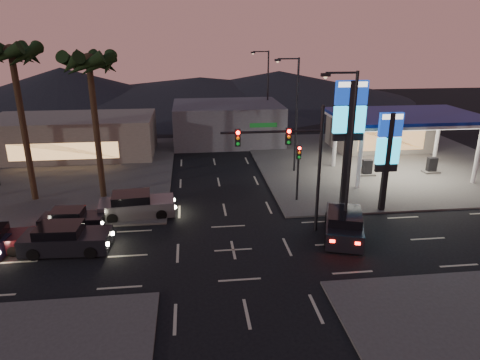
{
  "coord_description": "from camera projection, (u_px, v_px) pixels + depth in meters",
  "views": [
    {
      "loc": [
        -2.21,
        -22.04,
        11.99
      ],
      "look_at": [
        0.84,
        3.71,
        3.0
      ],
      "focal_mm": 32.0,
      "sensor_mm": 36.0,
      "label": 1
    }
  ],
  "objects": [
    {
      "name": "car_lane_a_front",
      "position": [
        65.0,
        239.0,
        24.5
      ],
      "size": [
        5.12,
        2.34,
        1.64
      ],
      "color": "black",
      "rests_on": "ground"
    },
    {
      "name": "streetlight_near",
      "position": [
        348.0,
        147.0,
        24.68
      ],
      "size": [
        2.14,
        0.25,
        10.0
      ],
      "color": "black",
      "rests_on": "ground"
    },
    {
      "name": "suv_station",
      "position": [
        344.0,
        224.0,
        26.32
      ],
      "size": [
        3.63,
        5.51,
        1.71
      ],
      "color": "black",
      "rests_on": "ground"
    },
    {
      "name": "corner_lot_ne",
      "position": [
        380.0,
        162.0,
        41.63
      ],
      "size": [
        24.0,
        24.0,
        0.12
      ],
      "primitive_type": "cube",
      "color": "#47443F",
      "rests_on": "ground"
    },
    {
      "name": "palm_a",
      "position": [
        90.0,
        71.0,
        29.68
      ],
      "size": [
        4.41,
        4.41,
        10.86
      ],
      "color": "black",
      "rests_on": "ground"
    },
    {
      "name": "palm_b",
      "position": [
        13.0,
        64.0,
        28.95
      ],
      "size": [
        4.41,
        4.41,
        11.46
      ],
      "color": "black",
      "rests_on": "ground"
    },
    {
      "name": "pylon_sign_short",
      "position": [
        388.0,
        147.0,
        28.77
      ],
      "size": [
        1.6,
        0.35,
        7.0
      ],
      "color": "black",
      "rests_on": "ground"
    },
    {
      "name": "hill_right",
      "position": [
        279.0,
        84.0,
        82.0
      ],
      "size": [
        50.0,
        50.0,
        5.0
      ],
      "primitive_type": "cone",
      "color": "black",
      "rests_on": "ground"
    },
    {
      "name": "convenience_store",
      "position": [
        380.0,
        130.0,
        45.9
      ],
      "size": [
        10.0,
        6.0,
        4.0
      ],
      "primitive_type": "cube",
      "color": "#726B5B",
      "rests_on": "ground"
    },
    {
      "name": "hill_left",
      "position": [
        62.0,
        85.0,
        77.39
      ],
      "size": [
        40.0,
        40.0,
        6.0
      ],
      "primitive_type": "cone",
      "color": "black",
      "rests_on": "ground"
    },
    {
      "name": "gas_station",
      "position": [
        406.0,
        118.0,
        36.23
      ],
      "size": [
        12.2,
        8.2,
        5.47
      ],
      "color": "silver",
      "rests_on": "ground"
    },
    {
      "name": "building_far_mid",
      "position": [
        227.0,
        123.0,
        48.75
      ],
      "size": [
        12.0,
        9.0,
        4.4
      ],
      "primitive_type": "cube",
      "color": "#4C4C51",
      "rests_on": "ground"
    },
    {
      "name": "streetlight_mid",
      "position": [
        294.0,
        109.0,
        36.87
      ],
      "size": [
        2.14,
        0.25,
        10.0
      ],
      "color": "black",
      "rests_on": "ground"
    },
    {
      "name": "car_lane_b_front",
      "position": [
        136.0,
        205.0,
        29.2
      ],
      "size": [
        5.3,
        2.54,
        1.68
      ],
      "color": "#58585B",
      "rests_on": "ground"
    },
    {
      "name": "building_far_west",
      "position": [
        74.0,
        136.0,
        43.29
      ],
      "size": [
        16.0,
        8.0,
        4.0
      ],
      "primitive_type": "cube",
      "color": "#726B5B",
      "rests_on": "ground"
    },
    {
      "name": "car_lane_b_mid",
      "position": [
        72.0,
        220.0,
        27.41
      ],
      "size": [
        4.09,
        1.86,
        1.31
      ],
      "color": "black",
      "rests_on": "ground"
    },
    {
      "name": "corner_lot_nw",
      "position": [
        36.0,
        174.0,
        38.07
      ],
      "size": [
        24.0,
        24.0,
        0.12
      ],
      "primitive_type": "cube",
      "color": "#47443F",
      "rests_on": "ground"
    },
    {
      "name": "traffic_signal_mast",
      "position": [
        292.0,
        152.0,
        25.43
      ],
      "size": [
        6.1,
        0.39,
        8.0
      ],
      "color": "black",
      "rests_on": "ground"
    },
    {
      "name": "ground",
      "position": [
        233.0,
        250.0,
        24.86
      ],
      "size": [
        140.0,
        140.0,
        0.0
      ],
      "primitive_type": "plane",
      "color": "black",
      "rests_on": "ground"
    },
    {
      "name": "pedestal_signal",
      "position": [
        298.0,
        164.0,
        31.06
      ],
      "size": [
        0.32,
        0.39,
        4.3
      ],
      "color": "black",
      "rests_on": "ground"
    },
    {
      "name": "streetlight_far",
      "position": [
        266.0,
        89.0,
        50.01
      ],
      "size": [
        2.14,
        0.25,
        10.0
      ],
      "color": "black",
      "rests_on": "ground"
    },
    {
      "name": "hill_center",
      "position": [
        201.0,
        88.0,
        80.5
      ],
      "size": [
        60.0,
        60.0,
        4.0
      ],
      "primitive_type": "cone",
      "color": "black",
      "rests_on": "ground"
    },
    {
      "name": "pylon_sign_tall",
      "position": [
        349.0,
        120.0,
        28.87
      ],
      "size": [
        2.2,
        0.35,
        9.0
      ],
      "color": "black",
      "rests_on": "ground"
    }
  ]
}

